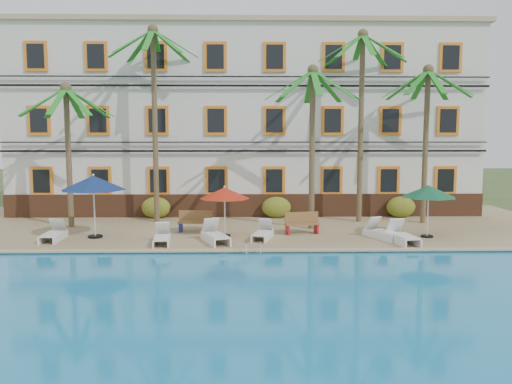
{
  "coord_description": "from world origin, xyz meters",
  "views": [
    {
      "loc": [
        0.02,
        -18.87,
        4.45
      ],
      "look_at": [
        0.47,
        3.0,
        2.0
      ],
      "focal_mm": 35.0,
      "sensor_mm": 36.0,
      "label": 1
    }
  ],
  "objects_px": {
    "palm_a": "(68,133)",
    "umbrella_red": "(225,193)",
    "palm_d": "(361,102)",
    "bench_left": "(196,221)",
    "umbrella_blue": "(93,183)",
    "lounger_d": "(263,233)",
    "lounger_a": "(54,234)",
    "pool_ladder": "(253,252)",
    "umbrella_green": "(429,192)",
    "bench_right": "(301,223)",
    "palm_e": "(426,122)",
    "lounger_f": "(402,236)",
    "palm_b": "(154,99)",
    "lounger_e": "(382,232)",
    "palm_c": "(312,124)",
    "lounger_c": "(215,235)",
    "lounger_b": "(162,237)"
  },
  "relations": [
    {
      "from": "palm_a",
      "to": "lounger_b",
      "type": "relative_size",
      "value": 3.8
    },
    {
      "from": "umbrella_blue",
      "to": "lounger_c",
      "type": "distance_m",
      "value": 5.54
    },
    {
      "from": "umbrella_green",
      "to": "lounger_e",
      "type": "relative_size",
      "value": 1.19
    },
    {
      "from": "lounger_d",
      "to": "umbrella_blue",
      "type": "bearing_deg",
      "value": 176.44
    },
    {
      "from": "umbrella_blue",
      "to": "pool_ladder",
      "type": "distance_m",
      "value": 7.45
    },
    {
      "from": "palm_b",
      "to": "pool_ladder",
      "type": "relative_size",
      "value": 12.75
    },
    {
      "from": "palm_b",
      "to": "lounger_c",
      "type": "distance_m",
      "value": 8.15
    },
    {
      "from": "umbrella_blue",
      "to": "umbrella_red",
      "type": "relative_size",
      "value": 1.24
    },
    {
      "from": "palm_a",
      "to": "umbrella_red",
      "type": "bearing_deg",
      "value": -18.07
    },
    {
      "from": "lounger_f",
      "to": "bench_left",
      "type": "height_order",
      "value": "bench_left"
    },
    {
      "from": "palm_d",
      "to": "umbrella_green",
      "type": "xyz_separation_m",
      "value": [
        1.99,
        -3.92,
        -3.95
      ]
    },
    {
      "from": "palm_a",
      "to": "palm_c",
      "type": "height_order",
      "value": "palm_c"
    },
    {
      "from": "palm_d",
      "to": "bench_left",
      "type": "xyz_separation_m",
      "value": [
        -7.83,
        -2.53,
        -5.39
      ]
    },
    {
      "from": "umbrella_green",
      "to": "bench_left",
      "type": "relative_size",
      "value": 1.45
    },
    {
      "from": "lounger_b",
      "to": "bench_left",
      "type": "relative_size",
      "value": 1.13
    },
    {
      "from": "lounger_d",
      "to": "lounger_a",
      "type": "bearing_deg",
      "value": -179.48
    },
    {
      "from": "palm_d",
      "to": "lounger_c",
      "type": "height_order",
      "value": "palm_d"
    },
    {
      "from": "bench_left",
      "to": "palm_c",
      "type": "bearing_deg",
      "value": 7.52
    },
    {
      "from": "bench_right",
      "to": "lounger_d",
      "type": "bearing_deg",
      "value": -147.1
    },
    {
      "from": "palm_a",
      "to": "palm_d",
      "type": "xyz_separation_m",
      "value": [
        13.74,
        1.2,
        1.53
      ]
    },
    {
      "from": "palm_d",
      "to": "bench_right",
      "type": "bearing_deg",
      "value": -136.29
    },
    {
      "from": "umbrella_blue",
      "to": "lounger_c",
      "type": "height_order",
      "value": "umbrella_blue"
    },
    {
      "from": "palm_d",
      "to": "lounger_c",
      "type": "xyz_separation_m",
      "value": [
        -6.83,
        -4.81,
        -5.57
      ]
    },
    {
      "from": "palm_b",
      "to": "palm_e",
      "type": "relative_size",
      "value": 1.25
    },
    {
      "from": "lounger_a",
      "to": "lounger_c",
      "type": "relative_size",
      "value": 0.87
    },
    {
      "from": "umbrella_green",
      "to": "lounger_c",
      "type": "relative_size",
      "value": 1.09
    },
    {
      "from": "umbrella_blue",
      "to": "lounger_d",
      "type": "xyz_separation_m",
      "value": [
        6.97,
        -0.43,
        -2.02
      ]
    },
    {
      "from": "palm_a",
      "to": "lounger_e",
      "type": "relative_size",
      "value": 3.51
    },
    {
      "from": "bench_right",
      "to": "bench_left",
      "type": "bearing_deg",
      "value": 173.53
    },
    {
      "from": "umbrella_green",
      "to": "lounger_a",
      "type": "distance_m",
      "value": 15.48
    },
    {
      "from": "palm_d",
      "to": "umbrella_red",
      "type": "distance_m",
      "value": 8.44
    },
    {
      "from": "umbrella_green",
      "to": "lounger_d",
      "type": "xyz_separation_m",
      "value": [
        -6.9,
        -0.24,
        -1.65
      ]
    },
    {
      "from": "palm_d",
      "to": "bench_left",
      "type": "distance_m",
      "value": 9.84
    },
    {
      "from": "palm_c",
      "to": "pool_ladder",
      "type": "distance_m",
      "value": 7.15
    },
    {
      "from": "palm_b",
      "to": "lounger_f",
      "type": "bearing_deg",
      "value": -26.06
    },
    {
      "from": "palm_e",
      "to": "lounger_e",
      "type": "height_order",
      "value": "palm_e"
    },
    {
      "from": "lounger_c",
      "to": "bench_left",
      "type": "bearing_deg",
      "value": 113.64
    },
    {
      "from": "umbrella_blue",
      "to": "lounger_f",
      "type": "bearing_deg",
      "value": -6.05
    },
    {
      "from": "lounger_a",
      "to": "pool_ladder",
      "type": "bearing_deg",
      "value": -15.19
    },
    {
      "from": "lounger_d",
      "to": "lounger_f",
      "type": "relative_size",
      "value": 0.88
    },
    {
      "from": "palm_a",
      "to": "umbrella_blue",
      "type": "relative_size",
      "value": 2.49
    },
    {
      "from": "lounger_b",
      "to": "bench_right",
      "type": "relative_size",
      "value": 1.12
    },
    {
      "from": "palm_d",
      "to": "umbrella_red",
      "type": "xyz_separation_m",
      "value": [
        -6.49,
        -3.57,
        -4.04
      ]
    },
    {
      "from": "lounger_a",
      "to": "bench_left",
      "type": "height_order",
      "value": "bench_left"
    },
    {
      "from": "palm_e",
      "to": "lounger_f",
      "type": "relative_size",
      "value": 3.79
    },
    {
      "from": "palm_d",
      "to": "bench_right",
      "type": "height_order",
      "value": "palm_d"
    },
    {
      "from": "pool_ladder",
      "to": "umbrella_blue",
      "type": "bearing_deg",
      "value": 157.59
    },
    {
      "from": "palm_d",
      "to": "lounger_c",
      "type": "relative_size",
      "value": 4.51
    },
    {
      "from": "palm_b",
      "to": "palm_e",
      "type": "distance_m",
      "value": 13.1
    },
    {
      "from": "palm_a",
      "to": "umbrella_red",
      "type": "height_order",
      "value": "palm_a"
    }
  ]
}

